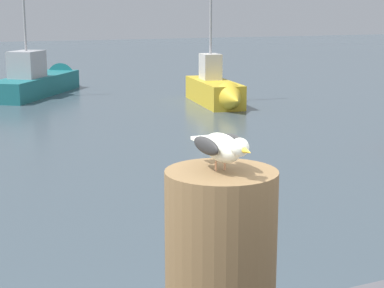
% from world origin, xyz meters
% --- Properties ---
extents(seagull, '(0.15, 0.39, 0.14)m').
position_xyz_m(seagull, '(0.17, -0.60, 2.44)').
color(seagull, tan).
rests_on(seagull, mooring_post).
extents(boat_teal, '(4.46, 5.43, 4.98)m').
position_xyz_m(boat_teal, '(3.79, 20.17, 0.47)').
color(boat_teal, '#1E7075').
rests_on(boat_teal, ground_plane).
extents(boat_yellow, '(1.69, 4.23, 4.69)m').
position_xyz_m(boat_yellow, '(8.13, 14.91, 0.47)').
color(boat_yellow, yellow).
rests_on(boat_yellow, ground_plane).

